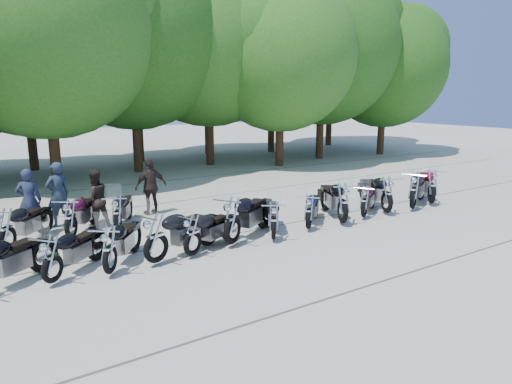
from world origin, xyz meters
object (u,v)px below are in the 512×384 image
motorcycle_7 (309,211)px  rider_1 (95,199)px  motorcycle_5 (232,219)px  motorcycle_15 (117,213)px  motorcycle_4 (192,234)px  motorcycle_2 (109,248)px  motorcycle_11 (414,189)px  motorcycle_12 (432,185)px  motorcycle_14 (70,217)px  motorcycle_3 (156,237)px  rider_3 (58,194)px  motorcycle_6 (274,220)px  motorcycle_10 (387,194)px  motorcycle_1 (51,258)px  motorcycle_13 (6,229)px  motorcycle_9 (365,201)px  rider_2 (151,186)px  rider_0 (29,200)px  motorcycle_8 (343,202)px

motorcycle_7 → rider_1: bearing=11.3°
motorcycle_5 → motorcycle_15: (-2.12, 2.63, -0.11)m
motorcycle_4 → motorcycle_2: bearing=67.3°
motorcycle_11 → motorcycle_12: bearing=-112.7°
motorcycle_5 → motorcycle_14: 4.27m
motorcycle_3 → rider_3: 4.73m
motorcycle_11 → motorcycle_5: bearing=59.8°
motorcycle_6 → motorcycle_7: size_ratio=1.01×
motorcycle_5 → motorcycle_10: bearing=-119.7°
motorcycle_6 → motorcycle_14: (-4.42, 2.93, 0.05)m
motorcycle_1 → motorcycle_12: 12.21m
motorcycle_13 → motorcycle_14: (1.50, 0.25, 0.01)m
motorcycle_4 → motorcycle_15: 2.95m
motorcycle_2 → motorcycle_15: bearing=-72.5°
motorcycle_12 → rider_1: (-10.43, 3.55, 0.15)m
motorcycle_9 → rider_2: bearing=17.9°
rider_3 → rider_2: bearing=162.0°
motorcycle_11 → rider_1: 10.00m
motorcycle_4 → motorcycle_10: 6.88m
motorcycle_15 → rider_1: 1.04m
motorcycle_2 → motorcycle_10: 8.83m
motorcycle_13 → motorcycle_1: bearing=141.5°
motorcycle_5 → motorcycle_13: size_ratio=1.13×
motorcycle_1 → motorcycle_14: bearing=-60.0°
rider_3 → motorcycle_12: bearing=144.9°
motorcycle_6 → rider_0: size_ratio=1.17×
motorcycle_9 → motorcycle_14: (-8.03, 2.66, 0.06)m
motorcycle_2 → motorcycle_3: (1.05, 0.05, 0.06)m
motorcycle_8 → motorcycle_13: size_ratio=1.11×
motorcycle_1 → motorcycle_12: (12.21, 0.14, 0.12)m
motorcycle_2 → motorcycle_4: motorcycle_2 is taller
motorcycle_4 → motorcycle_5: 1.20m
rider_1 → motorcycle_1: bearing=55.4°
motorcycle_13 → motorcycle_15: bearing=-137.6°
motorcycle_7 → motorcycle_8: bearing=-137.9°
motorcycle_9 → rider_2: size_ratio=1.14×
motorcycle_10 → rider_3: rider_3 is taller
motorcycle_10 → rider_2: (-6.26, 4.16, 0.21)m
motorcycle_7 → rider_3: bearing=10.1°
rider_0 → rider_1: (1.62, -0.63, -0.04)m
motorcycle_8 → motorcycle_9: 1.06m
motorcycle_4 → motorcycle_13: motorcycle_13 is taller
motorcycle_9 → rider_2: (-5.28, 4.14, 0.32)m
rider_1 → motorcycle_3: bearing=86.8°
motorcycle_11 → rider_0: (-10.92, 4.31, 0.18)m
motorcycle_4 → motorcycle_14: 3.57m
motorcycle_5 → motorcycle_14: (-3.31, 2.70, -0.08)m
motorcycle_11 → rider_2: bearing=30.6°
motorcycle_9 → motorcycle_4: bearing=58.0°
motorcycle_11 → rider_3: bearing=36.8°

